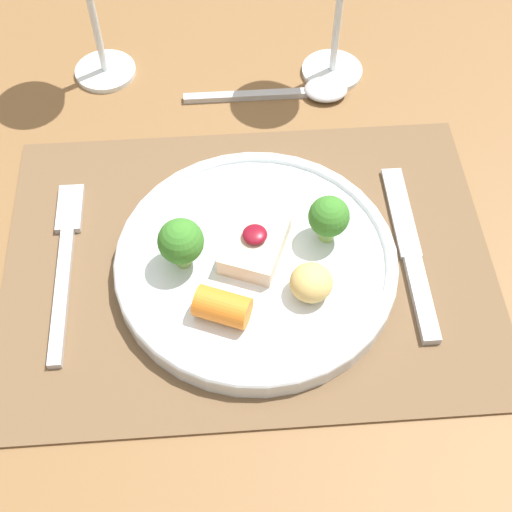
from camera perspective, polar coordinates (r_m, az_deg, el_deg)
The scene contains 7 objects.
ground_plane at distance 1.37m, azimuth -0.30°, elevation -18.98°, with size 8.00×8.00×0.00m, color gray.
dining_table at distance 0.73m, azimuth -0.54°, elevation -4.05°, with size 1.37×1.28×0.77m.
placemat at distance 0.66m, azimuth -0.60°, elevation -0.45°, with size 0.45×0.33×0.00m, color brown.
dinner_plate at distance 0.64m, azimuth -0.00°, elevation -0.34°, with size 0.26×0.26×0.07m.
fork at distance 0.68m, azimuth -15.00°, elevation 0.05°, with size 0.02×0.20×0.01m.
knife at distance 0.67m, azimuth 12.42°, elevation -0.39°, with size 0.02×0.20×0.01m.
spoon at distance 0.81m, azimuth 3.93°, elevation 13.03°, with size 0.18×0.04×0.01m.
Camera 1 is at (-0.02, -0.37, 1.32)m, focal length 50.00 mm.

